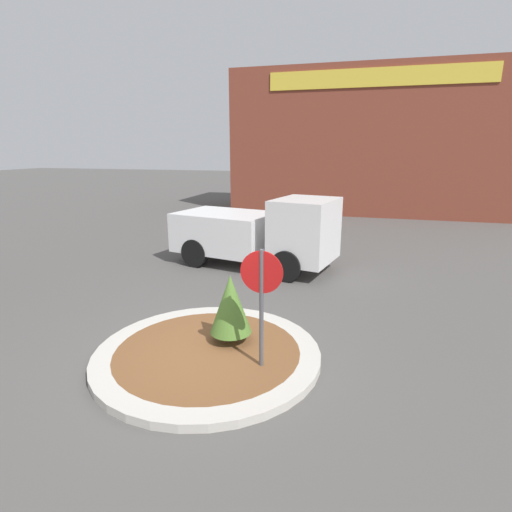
{
  "coord_description": "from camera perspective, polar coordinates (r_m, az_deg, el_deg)",
  "views": [
    {
      "loc": [
        2.56,
        -5.95,
        3.6
      ],
      "look_at": [
        0.11,
        2.79,
        1.16
      ],
      "focal_mm": 28.0,
      "sensor_mm": 36.0,
      "label": 1
    }
  ],
  "objects": [
    {
      "name": "ground_plane",
      "position": [
        7.41,
        -6.89,
        -14.14
      ],
      "size": [
        120.0,
        120.0,
        0.0
      ],
      "primitive_type": "plane",
      "color": "#514F4C"
    },
    {
      "name": "traffic_island",
      "position": [
        7.38,
        -6.9,
        -13.65
      ],
      "size": [
        4.0,
        4.0,
        0.14
      ],
      "color": "#BCB7AD",
      "rests_on": "ground_plane"
    },
    {
      "name": "stop_sign",
      "position": [
        6.29,
        0.79,
        -4.89
      ],
      "size": [
        0.69,
        0.07,
        2.11
      ],
      "color": "#4C4C51",
      "rests_on": "ground_plane"
    },
    {
      "name": "island_shrub",
      "position": [
        7.31,
        -3.66,
        -6.86
      ],
      "size": [
        0.77,
        0.77,
        1.28
      ],
      "color": "brown",
      "rests_on": "traffic_island"
    },
    {
      "name": "utility_truck",
      "position": [
        12.43,
        0.24,
        3.46
      ],
      "size": [
        5.36,
        3.08,
        2.22
      ],
      "rotation": [
        0.0,
        0.0,
        -0.21
      ],
      "color": "white",
      "rests_on": "ground_plane"
    },
    {
      "name": "storefront_building",
      "position": [
        25.31,
        16.36,
        15.22
      ],
      "size": [
        15.71,
        6.07,
        7.87
      ],
      "color": "brown",
      "rests_on": "ground_plane"
    }
  ]
}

